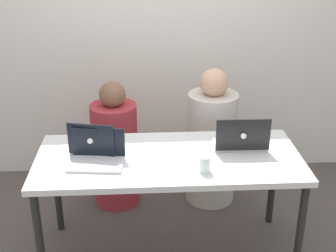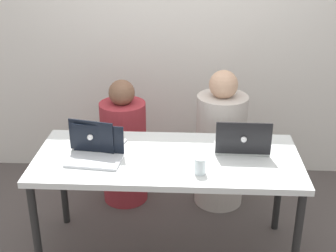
{
  "view_description": "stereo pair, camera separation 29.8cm",
  "coord_description": "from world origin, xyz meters",
  "px_view_note": "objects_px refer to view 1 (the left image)",
  "views": [
    {
      "loc": [
        -0.16,
        -2.66,
        2.14
      ],
      "look_at": [
        0.0,
        0.07,
        0.94
      ],
      "focal_mm": 50.0,
      "sensor_mm": 36.0,
      "label": 1
    },
    {
      "loc": [
        0.14,
        -2.66,
        2.14
      ],
      "look_at": [
        0.0,
        0.07,
        0.94
      ],
      "focal_mm": 50.0,
      "sensor_mm": 36.0,
      "label": 2
    }
  ],
  "objects_px": {
    "laptop_back_right": "(240,140)",
    "water_glass_right": "(205,165)",
    "laptop_front_left": "(97,157)",
    "person_on_left": "(115,151)",
    "person_on_right": "(212,144)",
    "laptop_back_left": "(95,145)"
  },
  "relations": [
    {
      "from": "laptop_back_right",
      "to": "laptop_back_left",
      "type": "distance_m",
      "value": 0.95
    },
    {
      "from": "person_on_left",
      "to": "laptop_back_right",
      "type": "bearing_deg",
      "value": 148.57
    },
    {
      "from": "person_on_left",
      "to": "laptop_back_right",
      "type": "relative_size",
      "value": 2.93
    },
    {
      "from": "laptop_back_right",
      "to": "laptop_front_left",
      "type": "bearing_deg",
      "value": 11.12
    },
    {
      "from": "person_on_left",
      "to": "person_on_right",
      "type": "xyz_separation_m",
      "value": [
        0.77,
        0.0,
        0.04
      ]
    },
    {
      "from": "water_glass_right",
      "to": "person_on_left",
      "type": "bearing_deg",
      "value": 123.34
    },
    {
      "from": "laptop_back_right",
      "to": "water_glass_right",
      "type": "relative_size",
      "value": 3.53
    },
    {
      "from": "laptop_back_right",
      "to": "laptop_front_left",
      "type": "xyz_separation_m",
      "value": [
        -0.93,
        -0.17,
        -0.01
      ]
    },
    {
      "from": "person_on_left",
      "to": "laptop_back_right",
      "type": "height_order",
      "value": "person_on_left"
    },
    {
      "from": "person_on_right",
      "to": "laptop_front_left",
      "type": "relative_size",
      "value": 3.15
    },
    {
      "from": "laptop_back_right",
      "to": "water_glass_right",
      "type": "height_order",
      "value": "laptop_back_right"
    },
    {
      "from": "laptop_front_left",
      "to": "laptop_back_right",
      "type": "bearing_deg",
      "value": 16.23
    },
    {
      "from": "person_on_right",
      "to": "laptop_back_left",
      "type": "relative_size",
      "value": 3.22
    },
    {
      "from": "person_on_left",
      "to": "laptop_back_right",
      "type": "xyz_separation_m",
      "value": [
        0.87,
        -0.58,
        0.35
      ]
    },
    {
      "from": "person_on_left",
      "to": "laptop_front_left",
      "type": "bearing_deg",
      "value": 87.61
    },
    {
      "from": "person_on_right",
      "to": "laptop_front_left",
      "type": "xyz_separation_m",
      "value": [
        -0.84,
        -0.75,
        0.3
      ]
    },
    {
      "from": "person_on_left",
      "to": "laptop_back_left",
      "type": "bearing_deg",
      "value": 84.32
    },
    {
      "from": "water_glass_right",
      "to": "laptop_back_right",
      "type": "bearing_deg",
      "value": 48.5
    },
    {
      "from": "person_on_left",
      "to": "water_glass_right",
      "type": "height_order",
      "value": "person_on_left"
    },
    {
      "from": "person_on_right",
      "to": "water_glass_right",
      "type": "height_order",
      "value": "person_on_right"
    },
    {
      "from": "person_on_left",
      "to": "laptop_front_left",
      "type": "height_order",
      "value": "person_on_left"
    },
    {
      "from": "person_on_right",
      "to": "laptop_front_left",
      "type": "bearing_deg",
      "value": 45.26
    }
  ]
}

